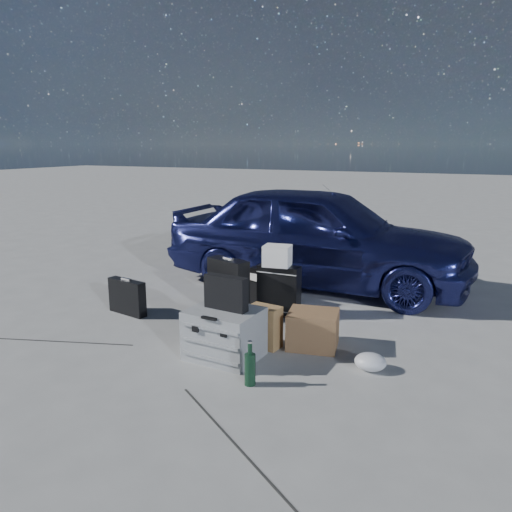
% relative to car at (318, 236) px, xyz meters
% --- Properties ---
extents(ground, '(60.00, 60.00, 0.00)m').
position_rel_car_xyz_m(ground, '(-0.23, -2.43, -0.66)').
color(ground, '#9F9F9A').
rests_on(ground, ground).
extents(car, '(3.87, 1.57, 1.32)m').
position_rel_car_xyz_m(car, '(0.00, 0.00, 0.00)').
color(car, navy).
rests_on(car, ground).
extents(pelican_case, '(0.62, 0.52, 0.43)m').
position_rel_car_xyz_m(pelican_case, '(0.00, -2.52, -0.44)').
color(pelican_case, gray).
rests_on(pelican_case, ground).
extents(laptop_bag, '(0.40, 0.13, 0.29)m').
position_rel_car_xyz_m(laptop_bag, '(0.01, -2.50, -0.08)').
color(laptop_bag, black).
rests_on(laptop_bag, pelican_case).
extents(briefcase, '(0.50, 0.20, 0.38)m').
position_rel_car_xyz_m(briefcase, '(-1.50, -1.97, -0.47)').
color(briefcase, black).
rests_on(briefcase, ground).
extents(suitcase_left, '(0.51, 0.32, 0.62)m').
position_rel_car_xyz_m(suitcase_left, '(-0.48, -1.55, -0.35)').
color(suitcase_left, black).
rests_on(suitcase_left, ground).
extents(suitcase_right, '(0.45, 0.17, 0.54)m').
position_rel_car_xyz_m(suitcase_right, '(0.00, -1.29, -0.39)').
color(suitcase_right, black).
rests_on(suitcase_right, ground).
extents(white_carton, '(0.31, 0.26, 0.22)m').
position_rel_car_xyz_m(white_carton, '(-0.02, -1.31, -0.00)').
color(white_carton, white).
rests_on(white_carton, suitcase_right).
extents(duffel_bag, '(0.65, 0.37, 0.30)m').
position_rel_car_xyz_m(duffel_bag, '(-0.30, -1.01, -0.51)').
color(duffel_bag, black).
rests_on(duffel_bag, ground).
extents(flat_box_white, '(0.51, 0.45, 0.07)m').
position_rel_car_xyz_m(flat_box_white, '(-0.29, -1.03, -0.32)').
color(flat_box_white, white).
rests_on(flat_box_white, duffel_bag).
extents(flat_box_black, '(0.33, 0.26, 0.06)m').
position_rel_car_xyz_m(flat_box_black, '(-0.27, -1.04, -0.25)').
color(flat_box_black, black).
rests_on(flat_box_black, flat_box_white).
extents(kraft_bag, '(0.31, 0.21, 0.38)m').
position_rel_car_xyz_m(kraft_bag, '(0.22, -2.16, -0.47)').
color(kraft_bag, '#9B7643').
rests_on(kraft_bag, ground).
extents(cardboard_box, '(0.51, 0.46, 0.33)m').
position_rel_car_xyz_m(cardboard_box, '(0.62, -1.98, -0.49)').
color(cardboard_box, brown).
rests_on(cardboard_box, ground).
extents(plastic_bag, '(0.28, 0.25, 0.14)m').
position_rel_car_xyz_m(plastic_bag, '(1.21, -2.24, -0.59)').
color(plastic_bag, silver).
rests_on(plastic_bag, ground).
extents(green_bottle, '(0.10, 0.10, 0.34)m').
position_rel_car_xyz_m(green_bottle, '(0.43, -2.89, -0.49)').
color(green_bottle, black).
rests_on(green_bottle, ground).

